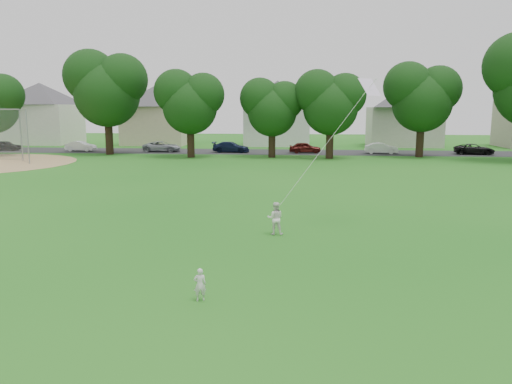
{
  "coord_description": "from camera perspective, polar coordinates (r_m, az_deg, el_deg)",
  "views": [
    {
      "loc": [
        3.27,
        -13.2,
        4.9
      ],
      "look_at": [
        1.86,
        2.0,
        2.3
      ],
      "focal_mm": 35.0,
      "sensor_mm": 36.0,
      "label": 1
    }
  ],
  "objects": [
    {
      "name": "tree_row",
      "position": [
        49.35,
        4.16,
        11.67
      ],
      "size": [
        83.91,
        10.46,
        11.77
      ],
      "color": "black",
      "rests_on": "ground"
    },
    {
      "name": "toddler",
      "position": [
        13.01,
        -6.42,
        -10.47
      ],
      "size": [
        0.36,
        0.29,
        0.87
      ],
      "primitive_type": "imported",
      "rotation": [
        0.0,
        0.0,
        3.42
      ],
      "color": "silver",
      "rests_on": "ground"
    },
    {
      "name": "house_row",
      "position": [
        65.31,
        1.99,
        9.67
      ],
      "size": [
        76.26,
        12.78,
        10.5
      ],
      "color": "white",
      "rests_on": "ground"
    },
    {
      "name": "ground",
      "position": [
        14.46,
        -8.22,
        -10.25
      ],
      "size": [
        160.0,
        160.0,
        0.0
      ],
      "primitive_type": "plane",
      "color": "#196316",
      "rests_on": "ground"
    },
    {
      "name": "parked_cars",
      "position": [
        54.76,
        -1.48,
        5.14
      ],
      "size": [
        55.61,
        2.24,
        1.18
      ],
      "color": "black",
      "rests_on": "ground"
    },
    {
      "name": "older_boy",
      "position": [
        19.38,
        2.22,
        -3.03
      ],
      "size": [
        0.64,
        0.51,
        1.29
      ],
      "primitive_type": "imported",
      "rotation": [
        0.0,
        0.0,
        3.18
      ],
      "color": "white",
      "rests_on": "ground"
    },
    {
      "name": "kite",
      "position": [
        19.87,
        7.69,
        5.0
      ],
      "size": [
        2.39,
        1.44,
        6.27
      ],
      "color": "white",
      "rests_on": "ground"
    },
    {
      "name": "street",
      "position": [
        55.51,
        1.93,
        4.6
      ],
      "size": [
        90.0,
        7.0,
        0.01
      ],
      "primitive_type": "cube",
      "color": "#2D2D30",
      "rests_on": "ground"
    }
  ]
}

